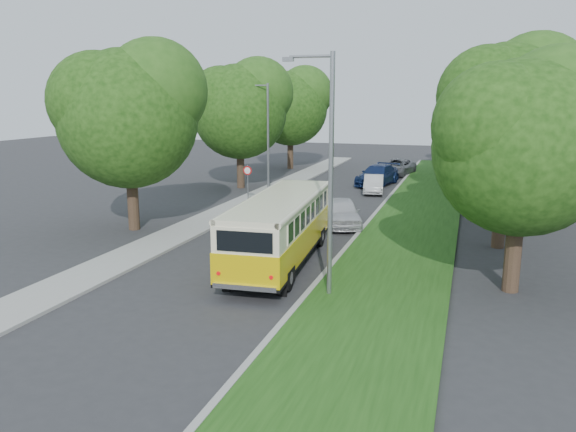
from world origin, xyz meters
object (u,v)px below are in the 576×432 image
(lamppost_near, at_px, (328,168))
(car_blue, at_px, (378,175))
(car_grey, at_px, (397,167))
(car_silver, at_px, (342,212))
(car_white, at_px, (374,184))
(vintage_bus, at_px, (281,230))
(lamppost_far, at_px, (267,134))

(lamppost_near, height_order, car_blue, lamppost_near)
(lamppost_near, relative_size, car_grey, 1.60)
(car_silver, distance_m, car_white, 10.79)
(car_blue, bearing_deg, vintage_bus, -79.52)
(lamppost_near, bearing_deg, vintage_bus, 130.89)
(car_blue, relative_size, car_grey, 1.05)
(lamppost_far, distance_m, car_blue, 9.85)
(car_white, distance_m, car_blue, 3.70)
(vintage_bus, height_order, car_grey, vintage_bus)
(lamppost_far, bearing_deg, lamppost_near, -64.29)
(lamppost_near, bearing_deg, car_silver, 99.83)
(vintage_bus, distance_m, car_grey, 27.92)
(lamppost_near, relative_size, car_silver, 1.88)
(lamppost_near, bearing_deg, lamppost_far, 115.71)
(car_white, xyz_separation_m, car_blue, (-0.32, 3.68, 0.13))
(car_white, distance_m, car_grey, 9.67)
(car_blue, bearing_deg, lamppost_far, -124.05)
(lamppost_near, distance_m, car_silver, 11.28)
(lamppost_far, bearing_deg, car_grey, 59.67)
(car_blue, bearing_deg, lamppost_near, -73.29)
(lamppost_far, relative_size, car_grey, 1.50)
(vintage_bus, bearing_deg, car_white, 83.48)
(lamppost_near, xyz_separation_m, lamppost_far, (-8.91, 18.50, -0.25))
(lamppost_near, relative_size, lamppost_far, 1.07)
(car_grey, bearing_deg, vintage_bus, -82.56)
(car_blue, xyz_separation_m, car_grey, (0.70, 5.99, -0.07))
(car_silver, height_order, car_grey, car_silver)
(vintage_bus, relative_size, car_white, 2.49)
(lamppost_far, height_order, car_blue, lamppost_far)
(car_silver, height_order, car_blue, car_blue)
(lamppost_far, bearing_deg, car_blue, 44.51)
(car_white, relative_size, car_blue, 0.73)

